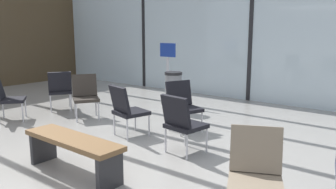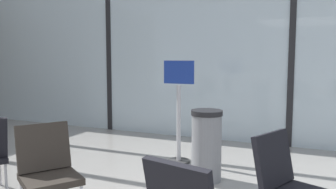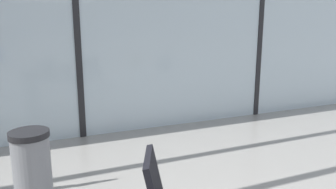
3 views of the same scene
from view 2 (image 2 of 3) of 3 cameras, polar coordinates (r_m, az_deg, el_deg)
glass_curtain_wall at (r=6.10m, az=19.61°, el=8.04°), size 14.00×0.08×3.46m
window_mullion_0 at (r=7.25m, az=-9.45°, el=7.96°), size 0.10×0.12×3.46m
window_mullion_1 at (r=6.10m, az=19.61°, el=8.04°), size 0.10×0.12×3.46m
parked_airplane at (r=10.77m, az=21.95°, el=7.54°), size 14.13×3.67×3.67m
lounge_chair_6 at (r=3.45m, az=-19.04°, el=-11.01°), size 0.70×0.69×0.87m
lounge_chair_7 at (r=3.06m, az=18.82°, el=-13.23°), size 0.67×0.65×0.87m
trash_bin at (r=4.27m, az=6.29°, el=-8.23°), size 0.38×0.38×0.86m
info_sign at (r=4.91m, az=1.76°, el=-3.38°), size 0.44×0.32×1.44m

